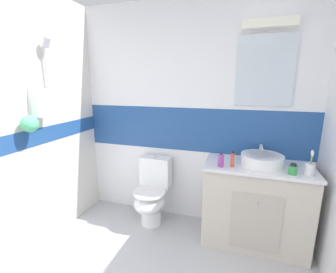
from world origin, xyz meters
The scene contains 8 objects.
wall_back_tiled centered at (0.01, 2.45, 1.26)m, with size 3.20×0.20×2.50m.
vanity_cabinet centered at (0.73, 2.15, 0.43)m, with size 1.01×0.53×0.85m.
sink_basin centered at (0.76, 2.14, 0.91)m, with size 0.39×0.44×0.16m.
toilet centered at (-0.39, 2.16, 0.36)m, with size 0.37×0.50×0.78m.
toothbrush_cup centered at (1.13, 2.00, 0.91)m, with size 0.07×0.07×0.23m.
soap_dispenser centered at (0.39, 1.98, 0.91)m, with size 0.06×0.06×0.16m.
hair_gel_jar centered at (1.00, 1.97, 0.89)m, with size 0.07×0.07×0.10m.
toothpaste_tube_upright centered at (0.49, 2.00, 0.92)m, with size 0.03×0.03×0.16m.
Camera 1 is at (0.54, -0.14, 1.62)m, focal length 24.60 mm.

